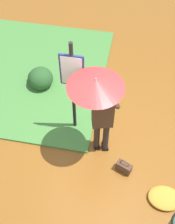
% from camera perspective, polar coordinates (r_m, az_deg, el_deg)
% --- Properties ---
extents(ground_plane, '(18.00, 18.00, 0.00)m').
position_cam_1_polar(ground_plane, '(6.41, 1.66, -6.16)').
color(ground_plane, brown).
extents(grass_verge, '(4.80, 4.00, 0.05)m').
position_cam_1_polar(grass_verge, '(8.04, -14.42, 7.54)').
color(grass_verge, '#47843D').
rests_on(grass_verge, ground_plane).
extents(person_with_umbrella, '(0.96, 0.96, 2.04)m').
position_cam_1_polar(person_with_umbrella, '(5.13, 2.14, 2.51)').
color(person_with_umbrella, '#2D2823').
rests_on(person_with_umbrella, ground_plane).
extents(info_sign_post, '(0.44, 0.07, 2.30)m').
position_cam_1_polar(info_sign_post, '(5.57, -2.83, 5.93)').
color(info_sign_post, black).
rests_on(info_sign_post, ground_plane).
extents(handbag, '(0.33, 0.24, 0.37)m').
position_cam_1_polar(handbag, '(6.05, 6.82, -10.22)').
color(handbag, '#4C3323').
rests_on(handbag, ground_plane).
extents(shrub_cluster, '(0.64, 0.58, 0.53)m').
position_cam_1_polar(shrub_cluster, '(7.38, -8.96, 6.29)').
color(shrub_cluster, '#285628').
rests_on(shrub_cluster, ground_plane).
extents(leaf_pile_by_bench, '(0.61, 0.49, 0.13)m').
position_cam_1_polar(leaf_pile_by_bench, '(5.97, 14.24, -15.34)').
color(leaf_pile_by_bench, gold).
rests_on(leaf_pile_by_bench, ground_plane).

